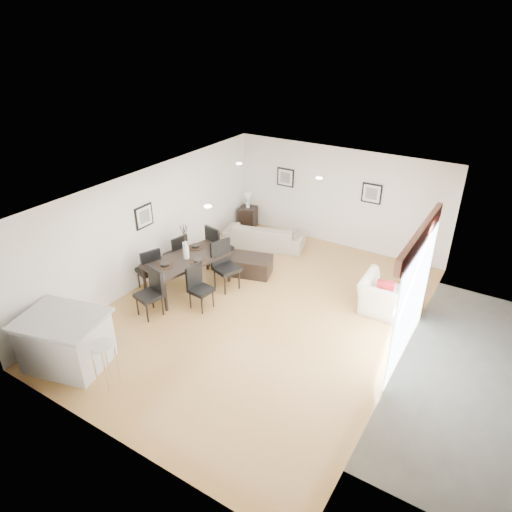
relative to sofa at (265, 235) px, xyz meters
The scene contains 26 objects.
ground 3.24m from the sofa, 60.69° to the right, with size 8.00×8.00×0.00m, color #B18448.
wall_back 2.23m from the sofa, 36.84° to the left, with size 6.00×0.04×2.70m, color white.
wall_front 7.07m from the sofa, 76.94° to the right, with size 6.00×0.04×2.70m, color white.
wall_left 3.32m from the sofa, 116.75° to the right, with size 0.04×8.00×2.70m, color white.
wall_right 5.48m from the sofa, 31.58° to the right, with size 0.04×8.00×2.70m, color white.
ceiling 4.01m from the sofa, 60.69° to the right, with size 6.00×8.00×0.02m, color white.
sofa is the anchor object (origin of this frame).
armchair 4.16m from the sofa, 19.39° to the right, with size 1.22×1.06×0.79m, color beige.
dining_table 2.90m from the sofa, 97.29° to the right, with size 1.40×2.09×0.79m.
dining_chair_wnear 3.53m from the sofa, 107.22° to the right, with size 0.61×0.61×1.06m.
dining_chair_wfar 2.62m from the sofa, 113.55° to the right, with size 0.53×0.53×1.00m.
dining_chair_enear 3.34m from the sofa, 84.62° to the right, with size 0.49×0.49×0.99m.
dining_chair_efar 2.39m from the sofa, 82.61° to the right, with size 0.66×0.66×1.15m.
dining_chair_head 4.06m from the sofa, 94.87° to the right, with size 0.58×0.58×1.07m.
dining_chair_foot 1.75m from the sofa, 103.06° to the right, with size 0.62×0.62×1.13m.
vase 3.00m from the sofa, 97.29° to the right, with size 0.89×1.46×0.83m.
coffee_table 1.58m from the sofa, 73.64° to the right, with size 1.10×0.66×0.44m, color black.
side_table 1.38m from the sofa, 141.92° to the left, with size 0.47×0.47×0.63m, color black.
table_lamp 1.50m from the sofa, 141.92° to the left, with size 0.24×0.24×0.45m.
cushion 4.10m from the sofa, 21.41° to the right, with size 0.35×0.11×0.35m, color maroon.
kitchen_island 6.07m from the sofa, 95.07° to the right, with size 1.69×1.45×1.02m.
bar_stool 6.08m from the sofa, 85.56° to the right, with size 0.39×0.39×0.86m.
framed_print_back_left 1.76m from the sofa, 90.94° to the left, with size 0.52×0.04×0.52m.
framed_print_back_right 3.04m from the sofa, 24.95° to the left, with size 0.52×0.04×0.52m.
framed_print_left_wall 3.58m from the sofa, 114.73° to the right, with size 0.04×0.52×0.52m.
sliding_door 5.36m from the sofa, 29.01° to the right, with size 0.12×2.70×2.57m.
Camera 1 is at (4.20, -6.96, 5.65)m, focal length 32.00 mm.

